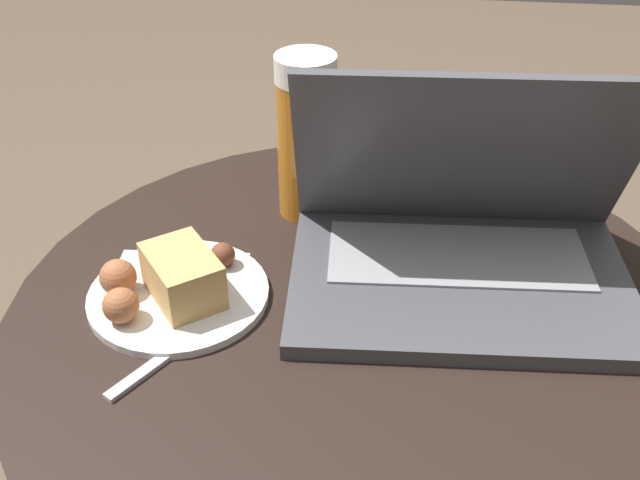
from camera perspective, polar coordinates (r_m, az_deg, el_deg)
name	(u,v)px	position (r m, az deg, el deg)	size (l,w,h in m)	color
table	(356,394)	(0.88, 2.80, -11.67)	(0.74, 0.74, 0.57)	#9E9EA3
napkin	(178,280)	(0.84, -10.75, -3.01)	(0.15, 0.11, 0.00)	white
laptop	(461,239)	(0.82, 10.72, 0.07)	(0.38, 0.27, 0.24)	#47474C
beer_glass	(306,137)	(0.89, -1.05, 7.86)	(0.07, 0.07, 0.20)	#C6701E
snack_plate	(173,285)	(0.80, -11.11, -3.37)	(0.19, 0.19, 0.06)	silver
fork	(194,336)	(0.76, -9.60, -7.24)	(0.11, 0.17, 0.00)	#B2B2B7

